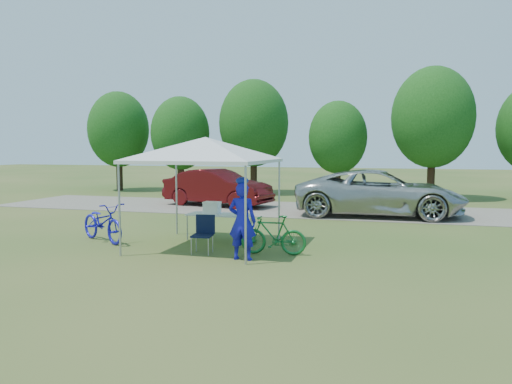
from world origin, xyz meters
TOP-DOWN VIEW (x-y plane):
  - ground at (0.00, 0.00)m, footprint 100.00×100.00m
  - gravel_strip at (0.00, 8.00)m, footprint 24.00×5.00m
  - canopy at (0.00, 0.00)m, footprint 4.53×4.53m
  - treeline at (-0.29, 14.05)m, footprint 24.89×4.28m
  - folding_table at (-0.04, 1.05)m, footprint 1.70×0.71m
  - folding_chair at (0.20, -0.63)m, footprint 0.50×0.52m
  - cooler at (-0.25, 1.05)m, footprint 0.44×0.30m
  - ice_cream_cup at (0.52, 1.00)m, footprint 0.07×0.07m
  - cyclist at (1.29, -1.08)m, footprint 0.63×0.41m
  - bike_blue at (-2.89, -0.07)m, footprint 2.06×1.57m
  - bike_green at (1.81, -0.37)m, footprint 1.56×0.57m
  - minivan at (3.89, 6.98)m, footprint 6.05×2.94m
  - sedan at (-2.81, 8.29)m, footprint 4.90×2.55m

SIDE VIEW (x-z plane):
  - ground at x=0.00m, z-range 0.00..0.00m
  - gravel_strip at x=0.00m, z-range 0.00..0.02m
  - bike_green at x=1.81m, z-range 0.00..0.92m
  - bike_blue at x=-2.89m, z-range 0.00..1.04m
  - folding_chair at x=0.20m, z-range 0.08..0.97m
  - folding_table at x=-0.04m, z-range 0.31..1.00m
  - ice_cream_cup at x=0.52m, z-range 0.70..0.75m
  - sedan at x=-2.81m, z-range 0.02..1.56m
  - minivan at x=3.89m, z-range 0.02..1.68m
  - cyclist at x=1.29m, z-range 0.00..1.72m
  - cooler at x=-0.25m, z-range 0.70..1.02m
  - canopy at x=0.00m, z-range 1.15..4.15m
  - treeline at x=-0.29m, z-range 0.38..6.68m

